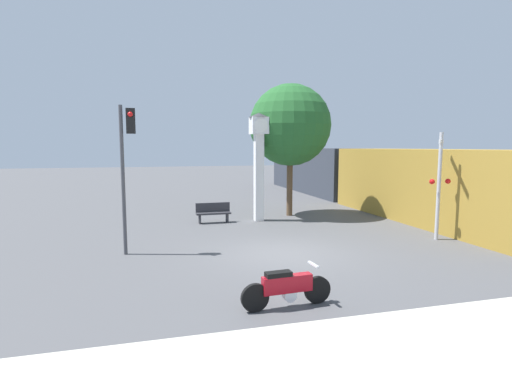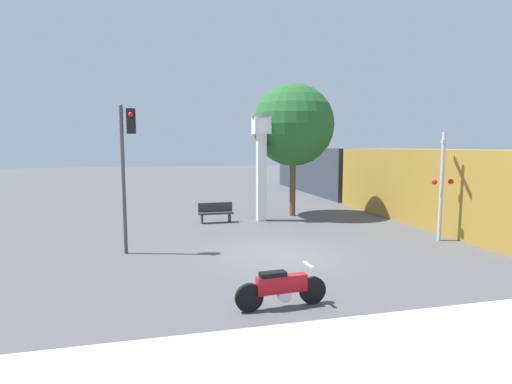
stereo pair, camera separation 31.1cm
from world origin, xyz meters
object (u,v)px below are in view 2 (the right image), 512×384
Objects in this scene: freight_train at (361,176)px; traffic_light at (127,154)px; clock_tower at (261,151)px; railroad_crossing_signal at (442,182)px; motorcycle at (281,288)px; street_tree at (293,125)px; bench at (216,212)px.

traffic_light is at bearing -145.53° from freight_train.
clock_tower reaches higher than railroad_crossing_signal.
motorcycle is 12.56m from street_tree.
traffic_light is at bearing 118.96° from motorcycle.
railroad_crossing_signal reaches higher than motorcycle.
traffic_light is (-13.31, -9.14, 1.59)m from freight_train.
motorcycle is at bearing -123.76° from freight_train.
street_tree is (-3.60, 6.52, 2.38)m from railroad_crossing_signal.
motorcycle is 10.80m from clock_tower.
motorcycle is at bearing -57.21° from traffic_light.
freight_train is at bearing 24.25° from bench.
clock_tower is 1.05× the size of traffic_light.
railroad_crossing_signal is at bearing -101.97° from freight_train.
traffic_light reaches higher than railroad_crossing_signal.
bench is (-4.09, -0.94, -4.09)m from street_tree.
clock_tower reaches higher than motorcycle.
freight_train is 10.82m from bench.
bench is (-0.03, 10.21, 0.04)m from motorcycle.
clock_tower is at bearing 134.62° from railroad_crossing_signal.
motorcycle is 1.32× the size of bench.
motorcycle is 9.11m from railroad_crossing_signal.
clock_tower is at bearing -149.79° from freight_train.
freight_train is 5.31× the size of traffic_light.
clock_tower is at bearing -153.21° from street_tree.
street_tree reaches higher than clock_tower.
traffic_light is 1.19× the size of railroad_crossing_signal.
bench is (3.51, 4.72, -2.80)m from traffic_light.
freight_train is 3.86× the size of street_tree.
traffic_light is at bearing -143.28° from street_tree.
motorcycle is 7.12m from traffic_light.
bench is at bearing 86.33° from motorcycle.
street_tree is (1.89, 0.96, 1.27)m from clock_tower.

